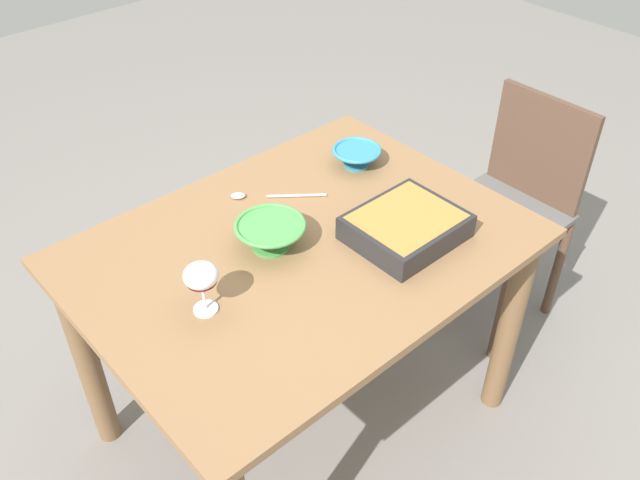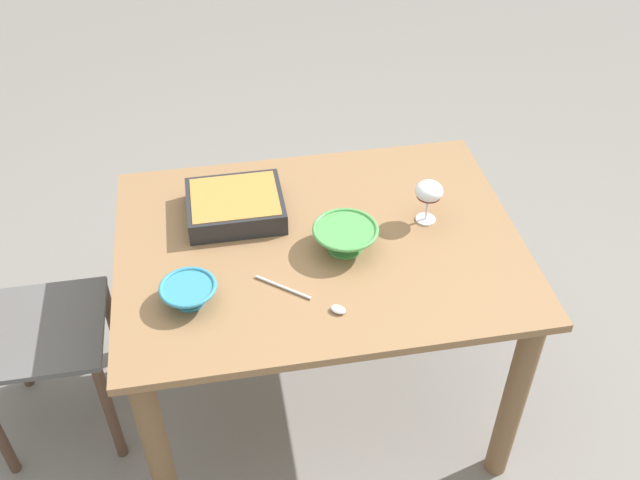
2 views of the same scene
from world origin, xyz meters
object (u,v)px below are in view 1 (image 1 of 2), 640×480
wine_glass (201,278)px  serving_spoon (260,196)px  chair (513,203)px  small_bowl (271,234)px  mixing_bowl (357,156)px  dining_table (302,284)px  casserole_dish (406,226)px

wine_glass → serving_spoon: (-0.39, -0.29, -0.10)m
chair → small_bowl: (1.02, -0.12, 0.32)m
chair → mixing_bowl: 0.69m
dining_table → small_bowl: 0.21m
dining_table → serving_spoon: (-0.05, -0.25, 0.15)m
wine_glass → mixing_bowl: (-0.73, -0.23, -0.07)m
dining_table → small_bowl: (0.07, -0.05, 0.19)m
dining_table → casserole_dish: bearing=144.1°
dining_table → mixing_bowl: bearing=-154.4°
small_bowl → serving_spoon: (-0.12, -0.20, -0.04)m
casserole_dish → mixing_bowl: (-0.16, -0.35, -0.00)m
dining_table → mixing_bowl: 0.47m
wine_glass → small_bowl: bearing=-162.6°
small_bowl → serving_spoon: small_bowl is taller
small_bowl → serving_spoon: bearing=-120.0°
dining_table → wine_glass: wine_glass is taller
dining_table → chair: bearing=175.6°
chair → casserole_dish: size_ratio=2.98×
chair → wine_glass: wine_glass is taller
chair → mixing_bowl: (0.56, -0.26, 0.31)m
chair → mixing_bowl: chair is taller
casserole_dish → small_bowl: size_ratio=1.51×
dining_table → serving_spoon: serving_spoon is taller
chair → casserole_dish: 0.79m
chair → wine_glass: size_ratio=6.14×
dining_table → casserole_dish: (-0.23, 0.17, 0.19)m
wine_glass → small_bowl: 0.29m
serving_spoon → mixing_bowl: bearing=169.6°
chair → casserole_dish: chair is taller
casserole_dish → serving_spoon: size_ratio=1.24×
dining_table → mixing_bowl: (-0.39, -0.19, 0.18)m
serving_spoon → chair: bearing=160.4°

